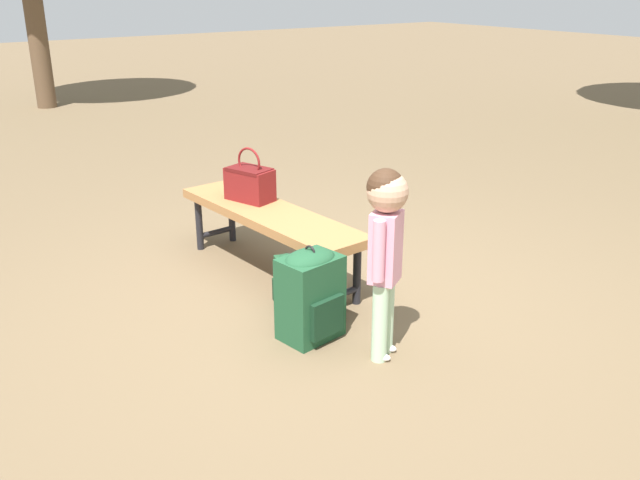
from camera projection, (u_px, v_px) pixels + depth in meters
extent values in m
plane|color=brown|center=(322.00, 309.00, 4.17)|extent=(40.00, 40.00, 0.00)
cube|color=#9E6B3D|center=(270.00, 215.00, 4.52)|extent=(1.63, 0.52, 0.06)
cylinder|color=black|center=(357.00, 274.00, 4.18)|extent=(0.05, 0.05, 0.39)
cylinder|color=black|center=(322.00, 286.00, 4.01)|extent=(0.05, 0.05, 0.39)
cylinder|color=black|center=(232.00, 216.00, 5.19)|extent=(0.05, 0.05, 0.39)
cylinder|color=black|center=(199.00, 224.00, 5.02)|extent=(0.05, 0.05, 0.39)
cylinder|color=black|center=(339.00, 295.00, 4.13)|extent=(0.06, 0.28, 0.04)
cylinder|color=black|center=(216.00, 232.00, 5.14)|extent=(0.06, 0.28, 0.04)
cube|color=maroon|center=(250.00, 185.00, 4.68)|extent=(0.36, 0.27, 0.22)
cube|color=#561313|center=(249.00, 170.00, 4.65)|extent=(0.33, 0.27, 0.02)
torus|color=maroon|center=(249.00, 162.00, 4.63)|extent=(0.19, 0.08, 0.20)
cylinder|color=#B2D8B2|center=(386.00, 315.00, 3.63)|extent=(0.08, 0.08, 0.43)
cylinder|color=#B2D8B2|center=(380.00, 323.00, 3.55)|extent=(0.08, 0.08, 0.43)
ellipsoid|color=white|center=(388.00, 348.00, 3.70)|extent=(0.10, 0.09, 0.04)
ellipsoid|color=white|center=(382.00, 357.00, 3.61)|extent=(0.10, 0.09, 0.04)
cube|color=pink|center=(386.00, 247.00, 3.45)|extent=(0.20, 0.21, 0.37)
cylinder|color=pink|center=(392.00, 237.00, 3.53)|extent=(0.06, 0.06, 0.32)
cylinder|color=pink|center=(379.00, 251.00, 3.35)|extent=(0.06, 0.06, 0.32)
sphere|color=tan|center=(388.00, 192.00, 3.34)|extent=(0.21, 0.21, 0.21)
sphere|color=#3F2819|center=(386.00, 188.00, 3.34)|extent=(0.19, 0.19, 0.19)
cube|color=#1E4C2D|center=(310.00, 298.00, 3.77)|extent=(0.28, 0.36, 0.48)
ellipsoid|color=#1E4C2D|center=(310.00, 260.00, 3.69)|extent=(0.27, 0.34, 0.11)
cube|color=#13311D|center=(327.00, 318.00, 3.71)|extent=(0.07, 0.23, 0.21)
cube|color=#13311D|center=(304.00, 287.00, 3.91)|extent=(0.03, 0.06, 0.40)
cube|color=#13311D|center=(285.00, 294.00, 3.81)|extent=(0.03, 0.06, 0.40)
torus|color=black|center=(310.00, 252.00, 3.68)|extent=(0.08, 0.02, 0.08)
cube|color=#1E4C2D|center=(291.00, 284.00, 4.13)|extent=(0.25, 0.21, 0.32)
ellipsoid|color=#1E4C2D|center=(291.00, 261.00, 4.07)|extent=(0.24, 0.20, 0.07)
cube|color=#13311D|center=(277.00, 294.00, 4.12)|extent=(0.15, 0.06, 0.14)
cube|color=#13311D|center=(307.00, 286.00, 4.11)|extent=(0.04, 0.02, 0.27)
cube|color=#13311D|center=(303.00, 279.00, 4.20)|extent=(0.04, 0.02, 0.27)
torus|color=black|center=(291.00, 257.00, 4.06)|extent=(0.02, 0.05, 0.05)
cylinder|color=brown|center=(34.00, 13.00, 10.09)|extent=(0.28, 0.28, 2.74)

